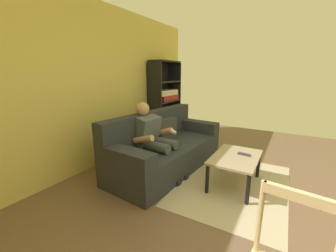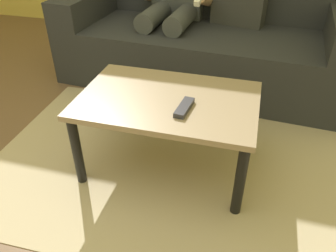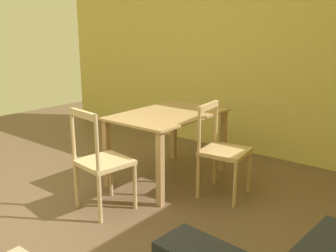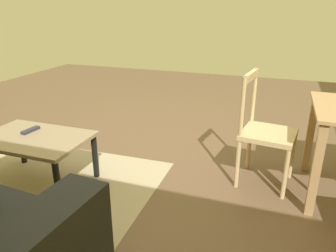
{
  "view_description": "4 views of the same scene",
  "coord_description": "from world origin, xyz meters",
  "px_view_note": "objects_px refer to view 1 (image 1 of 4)",
  "views": [
    {
      "loc": [
        -1.98,
        0.19,
        1.56
      ],
      "look_at": [
        0.88,
        1.88,
        0.73
      ],
      "focal_mm": 22.7,
      "sensor_mm": 36.0,
      "label": 1
    },
    {
      "loc": [
        1.27,
        -0.62,
        1.27
      ],
      "look_at": [
        0.89,
        0.78,
        0.26
      ],
      "focal_mm": 35.8,
      "sensor_mm": 36.0,
      "label": 2
    },
    {
      "loc": [
        1.16,
        2.52,
        1.6
      ],
      "look_at": [
        -1.86,
        0.12,
        0.6
      ],
      "focal_mm": 39.77,
      "sensor_mm": 36.0,
      "label": 3
    },
    {
      "loc": [
        -0.98,
        2.71,
        1.46
      ],
      "look_at": [
        -0.49,
        1.33,
        0.9
      ],
      "focal_mm": 34.27,
      "sensor_mm": 36.0,
      "label": 4
    }
  ],
  "objects_px": {
    "person_lounging": "(154,138)",
    "tv_remote": "(244,154)",
    "couch": "(165,148)",
    "coffee_table": "(235,160)",
    "bookshelf": "(164,105)"
  },
  "relations": [
    {
      "from": "coffee_table",
      "to": "tv_remote",
      "type": "bearing_deg",
      "value": -40.73
    },
    {
      "from": "tv_remote",
      "to": "coffee_table",
      "type": "bearing_deg",
      "value": -34.76
    },
    {
      "from": "couch",
      "to": "person_lounging",
      "type": "height_order",
      "value": "person_lounging"
    },
    {
      "from": "bookshelf",
      "to": "couch",
      "type": "bearing_deg",
      "value": -148.45
    },
    {
      "from": "couch",
      "to": "person_lounging",
      "type": "bearing_deg",
      "value": 174.46
    },
    {
      "from": "bookshelf",
      "to": "person_lounging",
      "type": "bearing_deg",
      "value": -153.57
    },
    {
      "from": "coffee_table",
      "to": "bookshelf",
      "type": "height_order",
      "value": "bookshelf"
    },
    {
      "from": "person_lounging",
      "to": "bookshelf",
      "type": "bearing_deg",
      "value": 26.43
    },
    {
      "from": "coffee_table",
      "to": "bookshelf",
      "type": "relative_size",
      "value": 0.49
    },
    {
      "from": "couch",
      "to": "tv_remote",
      "type": "bearing_deg",
      "value": -85.18
    },
    {
      "from": "tv_remote",
      "to": "bookshelf",
      "type": "height_order",
      "value": "bookshelf"
    },
    {
      "from": "couch",
      "to": "person_lounging",
      "type": "xyz_separation_m",
      "value": [
        -0.28,
        0.03,
        0.25
      ]
    },
    {
      "from": "tv_remote",
      "to": "bookshelf",
      "type": "distance_m",
      "value": 2.52
    },
    {
      "from": "person_lounging",
      "to": "tv_remote",
      "type": "distance_m",
      "value": 1.34
    },
    {
      "from": "coffee_table",
      "to": "tv_remote",
      "type": "height_order",
      "value": "tv_remote"
    }
  ]
}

